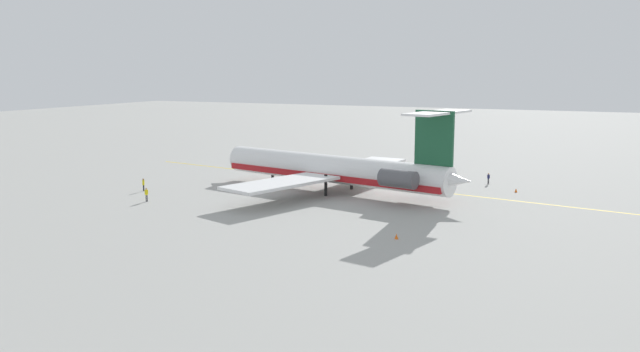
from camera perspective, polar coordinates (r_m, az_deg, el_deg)
The scene contains 8 objects.
ground at distance 104.80m, azimuth 2.56°, elevation 0.01°, with size 373.88×373.88×0.00m, color #9E9E99.
main_jetliner at distance 90.21m, azimuth 1.64°, elevation 0.58°, with size 40.47×36.08×11.88m.
ground_crew_near_nose at distance 100.22m, azimuth 14.43°, elevation -0.08°, with size 0.40×0.27×1.69m.
ground_crew_near_tail at distance 94.84m, azimuth -15.09°, elevation -0.59°, with size 0.29×0.46×1.80m.
ground_crew_portside at distance 87.22m, azimuth -14.85°, elevation -1.42°, with size 0.45×0.29×1.83m.
safety_cone_nose at distance 66.61m, azimuth 6.66°, elevation -5.23°, with size 0.40×0.40×0.55m, color #EA590F.
safety_cone_wingtip at distance 94.81m, azimuth 16.66°, elevation -1.20°, with size 0.40×0.40×0.55m, color #EA590F.
taxiway_centreline at distance 98.65m, azimuth 2.91°, elevation -0.57°, with size 80.87×0.36×0.01m, color gold.
Camera 1 is at (-38.97, 95.80, 16.94)m, focal length 36.84 mm.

